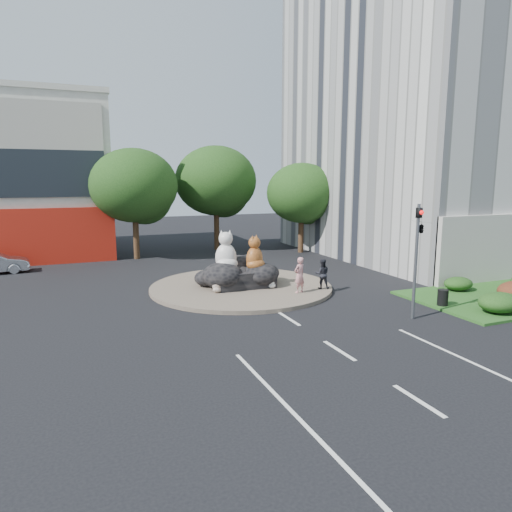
{
  "coord_description": "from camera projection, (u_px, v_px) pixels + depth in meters",
  "views": [
    {
      "loc": [
        -8.59,
        -13.13,
        6.05
      ],
      "look_at": [
        0.42,
        8.84,
        2.0
      ],
      "focal_mm": 32.0,
      "sensor_mm": 36.0,
      "label": 1
    }
  ],
  "objects": [
    {
      "name": "ground",
      "position": [
        339.0,
        351.0,
        16.21
      ],
      "size": [
        120.0,
        120.0,
        0.0
      ],
      "primitive_type": "plane",
      "color": "black",
      "rests_on": "ground"
    },
    {
      "name": "cat_tabby",
      "position": [
        254.0,
        253.0,
        24.75
      ],
      "size": [
        1.53,
        1.49,
        1.94
      ],
      "primitive_type": null,
      "rotation": [
        0.0,
        0.0,
        0.6
      ],
      "color": "#A85E23",
      "rests_on": "rock_plinth"
    },
    {
      "name": "street_lamp",
      "position": [
        451.0,
        203.0,
        27.53
      ],
      "size": [
        2.34,
        0.22,
        8.06
      ],
      "color": "#595B60",
      "rests_on": "ground"
    },
    {
      "name": "traffic_light",
      "position": [
        419.0,
        236.0,
        19.32
      ],
      "size": [
        0.44,
        1.24,
        5.0
      ],
      "color": "#595B60",
      "rests_on": "ground"
    },
    {
      "name": "pedestrian_pink",
      "position": [
        299.0,
        275.0,
        23.51
      ],
      "size": [
        0.79,
        0.66,
        1.87
      ],
      "primitive_type": "imported",
      "rotation": [
        0.0,
        0.0,
        3.5
      ],
      "color": "tan",
      "rests_on": "roundabout_island"
    },
    {
      "name": "pedestrian_dark",
      "position": [
        322.0,
        274.0,
        24.4
      ],
      "size": [
        0.96,
        0.87,
        1.61
      ],
      "primitive_type": "imported",
      "rotation": [
        0.0,
        0.0,
        2.73
      ],
      "color": "black",
      "rests_on": "roundabout_island"
    },
    {
      "name": "grass_verge",
      "position": [
        507.0,
        296.0,
        23.42
      ],
      "size": [
        10.0,
        6.0,
        0.12
      ],
      "primitive_type": "cube",
      "color": "#22551C",
      "rests_on": "ground"
    },
    {
      "name": "kitten_calico",
      "position": [
        217.0,
        283.0,
        23.62
      ],
      "size": [
        0.77,
        0.76,
        0.97
      ],
      "primitive_type": null,
      "rotation": [
        0.0,
        0.0,
        -0.74
      ],
      "color": "silver",
      "rests_on": "roundabout_island"
    },
    {
      "name": "office_tower",
      "position": [
        454.0,
        29.0,
        35.34
      ],
      "size": [
        20.0,
        20.0,
        35.0
      ],
      "primitive_type": "cube",
      "color": "silver",
      "rests_on": "ground"
    },
    {
      "name": "cat_white",
      "position": [
        226.0,
        250.0,
        24.64
      ],
      "size": [
        1.67,
        1.58,
        2.22
      ],
      "primitive_type": null,
      "rotation": [
        0.0,
        0.0,
        -0.39
      ],
      "color": "beige",
      "rests_on": "rock_plinth"
    },
    {
      "name": "hedge_near_green",
      "position": [
        500.0,
        302.0,
        20.39
      ],
      "size": [
        2.0,
        1.6,
        0.9
      ],
      "primitive_type": "ellipsoid",
      "color": "#163510",
      "rests_on": "grass_verge"
    },
    {
      "name": "rock_plinth",
      "position": [
        241.0,
        277.0,
        25.22
      ],
      "size": [
        3.2,
        2.6,
        0.9
      ],
      "primitive_type": null,
      "color": "black",
      "rests_on": "roundabout_island"
    },
    {
      "name": "tree_mid",
      "position": [
        217.0,
        184.0,
        38.36
      ],
      "size": [
        6.84,
        6.84,
        8.76
      ],
      "color": "#382314",
      "rests_on": "ground"
    },
    {
      "name": "hedge_back_green",
      "position": [
        458.0,
        284.0,
        24.43
      ],
      "size": [
        1.6,
        1.28,
        0.72
      ],
      "primitive_type": "ellipsoid",
      "color": "#163510",
      "rests_on": "grass_verge"
    },
    {
      "name": "tree_right",
      "position": [
        302.0,
        196.0,
        37.12
      ],
      "size": [
        5.7,
        5.7,
        7.3
      ],
      "color": "#382314",
      "rests_on": "ground"
    },
    {
      "name": "kitten_white",
      "position": [
        271.0,
        281.0,
        24.63
      ],
      "size": [
        0.53,
        0.49,
        0.76
      ],
      "primitive_type": null,
      "rotation": [
        0.0,
        0.0,
        0.22
      ],
      "color": "white",
      "rests_on": "roundabout_island"
    },
    {
      "name": "tree_left",
      "position": [
        135.0,
        189.0,
        33.97
      ],
      "size": [
        6.46,
        6.46,
        8.27
      ],
      "color": "#382314",
      "rests_on": "ground"
    },
    {
      "name": "litter_bin",
      "position": [
        443.0,
        297.0,
        21.52
      ],
      "size": [
        0.6,
        0.6,
        0.76
      ],
      "primitive_type": "cylinder",
      "rotation": [
        0.0,
        0.0,
        0.24
      ],
      "color": "black",
      "rests_on": "grass_verge"
    },
    {
      "name": "roundabout_island",
      "position": [
        241.0,
        287.0,
        25.31
      ],
      "size": [
        10.0,
        10.0,
        0.2
      ],
      "primitive_type": "cylinder",
      "color": "brown",
      "rests_on": "ground"
    }
  ]
}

